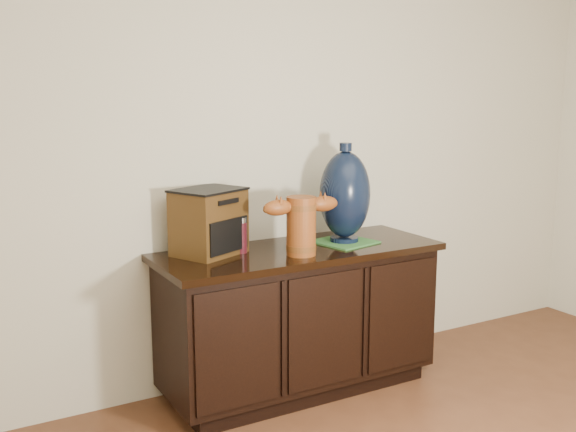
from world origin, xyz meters
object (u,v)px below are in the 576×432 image
spray_can (241,235)px  terracotta_vessel (301,222)px  lamp_base (345,195)px  sideboard (299,318)px  tv_radio (209,222)px

spray_can → terracotta_vessel: bearing=-38.3°
spray_can → lamp_base: bearing=-6.6°
terracotta_vessel → lamp_base: bearing=22.0°
sideboard → terracotta_vessel: size_ratio=3.64×
sideboard → lamp_base: 0.68m
terracotta_vessel → spray_can: 0.31m
terracotta_vessel → lamp_base: size_ratio=0.78×
sideboard → terracotta_vessel: terracotta_vessel is taller
sideboard → spray_can: 0.55m
lamp_base → terracotta_vessel: bearing=-160.4°
terracotta_vessel → tv_radio: size_ratio=1.00×
terracotta_vessel → tv_radio: 0.45m
sideboard → spray_can: bearing=168.1°
terracotta_vessel → spray_can: terracotta_vessel is taller
tv_radio → lamp_base: 0.73m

